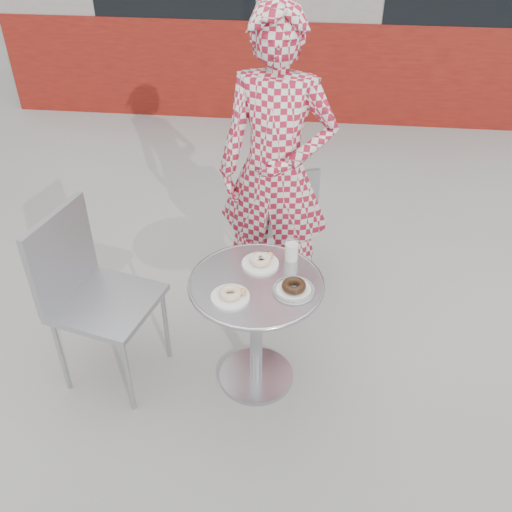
# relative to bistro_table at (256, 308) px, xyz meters

# --- Properties ---
(ground) EXTENTS (60.00, 60.00, 0.00)m
(ground) POSITION_rel_bistro_table_xyz_m (-0.00, 0.01, -0.51)
(ground) COLOR #A6A49E
(ground) RESTS_ON ground
(bistro_table) EXTENTS (0.67, 0.67, 0.68)m
(bistro_table) POSITION_rel_bistro_table_xyz_m (0.00, 0.00, 0.00)
(bistro_table) COLOR silver
(bistro_table) RESTS_ON ground
(chair_far) EXTENTS (0.51, 0.52, 0.88)m
(chair_far) POSITION_rel_bistro_table_xyz_m (0.03, 0.95, -0.24)
(chair_far) COLOR #9FA1A6
(chair_far) RESTS_ON ground
(chair_left) EXTENTS (0.57, 0.57, 0.98)m
(chair_left) POSITION_rel_bistro_table_xyz_m (-0.77, -0.03, -0.21)
(chair_left) COLOR #9FA1A6
(chair_left) RESTS_ON ground
(seated_person) EXTENTS (0.72, 0.52, 1.82)m
(seated_person) POSITION_rel_bistro_table_xyz_m (0.03, 0.71, 0.40)
(seated_person) COLOR maroon
(seated_person) RESTS_ON ground
(plate_far) EXTENTS (0.19, 0.19, 0.05)m
(plate_far) POSITION_rel_bistro_table_xyz_m (0.01, 0.15, 0.18)
(plate_far) COLOR white
(plate_far) RESTS_ON bistro_table
(plate_near) EXTENTS (0.18, 0.18, 0.05)m
(plate_near) POSITION_rel_bistro_table_xyz_m (-0.10, -0.13, 0.18)
(plate_near) COLOR white
(plate_near) RESTS_ON bistro_table
(plate_checker) EXTENTS (0.20, 0.20, 0.05)m
(plate_checker) POSITION_rel_bistro_table_xyz_m (0.18, -0.05, 0.18)
(plate_checker) COLOR white
(plate_checker) RESTS_ON bistro_table
(milk_cup) EXTENTS (0.07, 0.07, 0.11)m
(milk_cup) POSITION_rel_bistro_table_xyz_m (0.16, 0.20, 0.22)
(milk_cup) COLOR white
(milk_cup) RESTS_ON bistro_table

